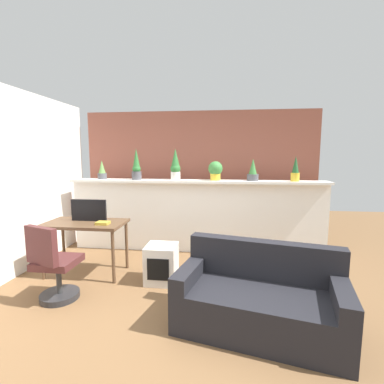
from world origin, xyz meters
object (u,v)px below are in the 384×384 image
object	(u,v)px
potted_plant_2	(175,166)
office_chair	(54,269)
desk	(85,228)
side_cube_shelf	(161,264)
potted_plant_5	(295,170)
potted_plant_3	(215,170)
couch	(259,300)
potted_plant_1	(136,167)
potted_plant_0	(102,171)
potted_plant_4	(253,172)
tv_monitor	(89,210)
book_on_desk	(103,223)

from	to	relation	value
potted_plant_2	office_chair	bearing A→B (deg)	-121.00
desk	side_cube_shelf	distance (m)	1.20
potted_plant_5	potted_plant_3	bearing A→B (deg)	178.11
side_cube_shelf	couch	distance (m)	1.45
potted_plant_1	side_cube_shelf	bearing A→B (deg)	-59.73
potted_plant_0	side_cube_shelf	xyz separation A→B (m)	(1.35, -1.25, -1.15)
side_cube_shelf	potted_plant_3	bearing A→B (deg)	61.81
potted_plant_4	tv_monitor	world-z (taller)	potted_plant_4
potted_plant_1	potted_plant_5	distance (m)	2.65
potted_plant_5	desk	xyz separation A→B (m)	(-3.07, -1.05, -0.78)
potted_plant_1	couch	size ratio (longest dim) A/B	0.32
potted_plant_2	potted_plant_3	xyz separation A→B (m)	(0.68, 0.03, -0.07)
potted_plant_1	side_cube_shelf	distance (m)	1.85
potted_plant_3	potted_plant_5	bearing A→B (deg)	-1.89
potted_plant_0	potted_plant_5	distance (m)	3.30
potted_plant_3	potted_plant_1	bearing A→B (deg)	-178.47
potted_plant_0	potted_plant_3	world-z (taller)	potted_plant_0
potted_plant_3	potted_plant_4	world-z (taller)	potted_plant_4
side_cube_shelf	couch	size ratio (longest dim) A/B	0.30
office_chair	couch	xyz separation A→B (m)	(2.29, -0.23, -0.11)
potted_plant_2	couch	distance (m)	2.67
potted_plant_3	potted_plant_4	xyz separation A→B (m)	(0.62, 0.01, -0.02)
potted_plant_5	potted_plant_1	bearing A→B (deg)	179.87
potted_plant_2	book_on_desk	world-z (taller)	potted_plant_2
potted_plant_4	side_cube_shelf	world-z (taller)	potted_plant_4
potted_plant_5	office_chair	distance (m)	3.71
potted_plant_4	desk	bearing A→B (deg)	-155.31
potted_plant_5	desk	size ratio (longest dim) A/B	0.38
potted_plant_3	book_on_desk	bearing A→B (deg)	-141.26
potted_plant_1	desk	world-z (taller)	potted_plant_1
potted_plant_4	potted_plant_5	world-z (taller)	potted_plant_5
potted_plant_0	potted_plant_1	distance (m)	0.66
potted_plant_0	desk	world-z (taller)	potted_plant_0
desk	office_chair	bearing A→B (deg)	-89.78
tv_monitor	office_chair	bearing A→B (deg)	-91.41
book_on_desk	couch	distance (m)	2.23
office_chair	book_on_desk	size ratio (longest dim) A/B	5.37
office_chair	side_cube_shelf	distance (m)	1.29
potted_plant_1	potted_plant_2	distance (m)	0.68
desk	book_on_desk	xyz separation A→B (m)	(0.30, -0.09, 0.10)
potted_plant_1	desk	bearing A→B (deg)	-111.61
desk	potted_plant_1	bearing A→B (deg)	68.39
desk	book_on_desk	distance (m)	0.33
potted_plant_2	office_chair	distance (m)	2.40
potted_plant_3	couch	bearing A→B (deg)	-76.26
potted_plant_3	tv_monitor	world-z (taller)	potted_plant_3
tv_monitor	side_cube_shelf	bearing A→B (deg)	-11.23
side_cube_shelf	potted_plant_0	bearing A→B (deg)	137.17
potted_plant_1	potted_plant_2	size ratio (longest dim) A/B	1.01
office_chair	book_on_desk	xyz separation A→B (m)	(0.30, 0.67, 0.38)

